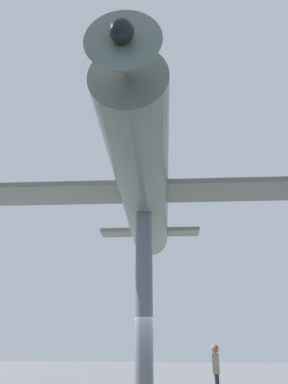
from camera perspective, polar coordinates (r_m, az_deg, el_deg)
support_pylon_central at (r=12.25m, az=-0.00°, el=-16.53°), size 0.56×0.56×5.87m
suspended_airplane at (r=13.06m, az=-0.04°, el=0.34°), size 14.87×13.57×3.31m
visitor_person at (r=13.85m, az=10.94°, el=-24.87°), size 0.26×0.40×1.74m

